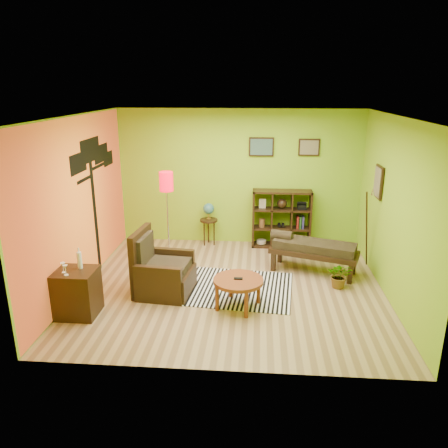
# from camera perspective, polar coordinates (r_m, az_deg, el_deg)

# --- Properties ---
(ground) EXTENTS (5.00, 5.00, 0.00)m
(ground) POSITION_cam_1_polar(r_m,az_deg,el_deg) (7.40, 0.99, -8.25)
(ground) COLOR tan
(ground) RESTS_ON ground
(room_shell) EXTENTS (5.04, 4.54, 2.82)m
(room_shell) POSITION_cam_1_polar(r_m,az_deg,el_deg) (6.83, 0.30, 5.53)
(room_shell) COLOR #89BE20
(room_shell) RESTS_ON ground
(zebra_rug) EXTENTS (2.19, 1.68, 0.01)m
(zebra_rug) POSITION_cam_1_polar(r_m,az_deg,el_deg) (7.38, 0.70, -8.30)
(zebra_rug) COLOR white
(zebra_rug) RESTS_ON ground
(coffee_table) EXTENTS (0.76, 0.76, 0.49)m
(coffee_table) POSITION_cam_1_polar(r_m,az_deg,el_deg) (6.62, 1.88, -7.71)
(coffee_table) COLOR brown
(coffee_table) RESTS_ON ground
(armchair) EXTENTS (0.94, 0.95, 1.05)m
(armchair) POSITION_cam_1_polar(r_m,az_deg,el_deg) (7.20, -8.23, -6.45)
(armchair) COLOR black
(armchair) RESTS_ON ground
(side_cabinet) EXTENTS (0.59, 0.54, 1.01)m
(side_cabinet) POSITION_cam_1_polar(r_m,az_deg,el_deg) (6.79, -18.68, -8.47)
(side_cabinet) COLOR black
(side_cabinet) RESTS_ON ground
(floor_lamp) EXTENTS (0.26, 0.26, 1.74)m
(floor_lamp) POSITION_cam_1_polar(r_m,az_deg,el_deg) (8.08, -7.51, 4.46)
(floor_lamp) COLOR silver
(floor_lamp) RESTS_ON ground
(globe_table) EXTENTS (0.37, 0.37, 0.90)m
(globe_table) POSITION_cam_1_polar(r_m,az_deg,el_deg) (9.09, -2.01, 1.38)
(globe_table) COLOR black
(globe_table) RESTS_ON ground
(cube_shelf) EXTENTS (1.20, 0.35, 1.20)m
(cube_shelf) POSITION_cam_1_polar(r_m,az_deg,el_deg) (9.08, 7.60, 0.66)
(cube_shelf) COLOR black
(cube_shelf) RESTS_ON ground
(bench) EXTENTS (1.64, 1.01, 0.72)m
(bench) POSITION_cam_1_polar(r_m,az_deg,el_deg) (7.97, 11.39, -3.10)
(bench) COLOR black
(bench) RESTS_ON ground
(potted_plant) EXTENTS (0.46, 0.50, 0.35)m
(potted_plant) POSITION_cam_1_polar(r_m,az_deg,el_deg) (7.57, 14.86, -6.81)
(potted_plant) COLOR #26661E
(potted_plant) RESTS_ON ground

